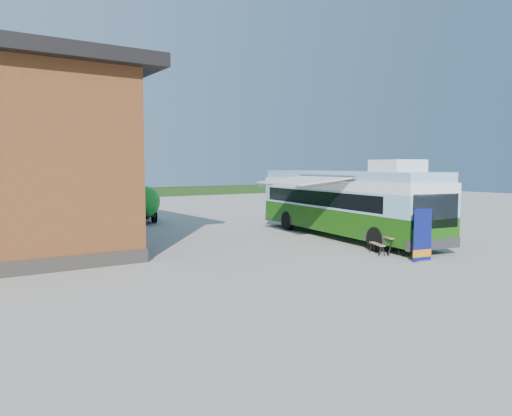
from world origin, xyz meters
TOP-DOWN VIEW (x-y plane):
  - ground at (0.00, 0.00)m, footprint 100.00×100.00m
  - hedge at (8.00, 38.00)m, footprint 40.00×3.00m
  - bus at (4.02, 0.72)m, footprint 4.45×12.54m
  - awning at (1.55, 0.71)m, footprint 3.36×4.74m
  - banner at (1.97, -5.55)m, footprint 0.85×0.27m
  - picnic_table at (2.21, -3.76)m, footprint 1.59×1.52m
  - person_a at (-5.70, 5.22)m, footprint 0.69×0.64m
  - person_b at (-5.42, 4.07)m, footprint 0.85×0.97m
  - slurry_tanker at (-1.81, 13.31)m, footprint 2.62×6.20m

SIDE VIEW (x-z plane):
  - ground at x=0.00m, z-range 0.00..0.00m
  - hedge at x=8.00m, z-range 0.00..1.00m
  - picnic_table at x=2.21m, z-range 0.17..0.89m
  - person_a at x=-5.70m, z-range 0.00..1.58m
  - banner at x=1.97m, z-range -0.18..1.78m
  - person_b at x=-5.42m, z-range 0.00..1.70m
  - slurry_tanker at x=-1.81m, z-range 0.18..2.49m
  - bus at x=4.02m, z-range -0.08..3.69m
  - awning at x=1.55m, z-range 2.48..3.01m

